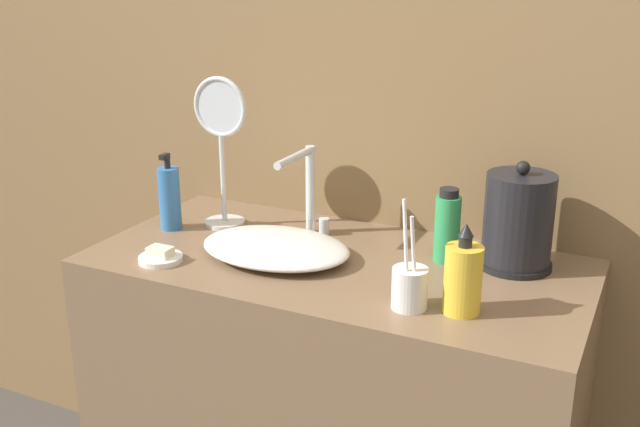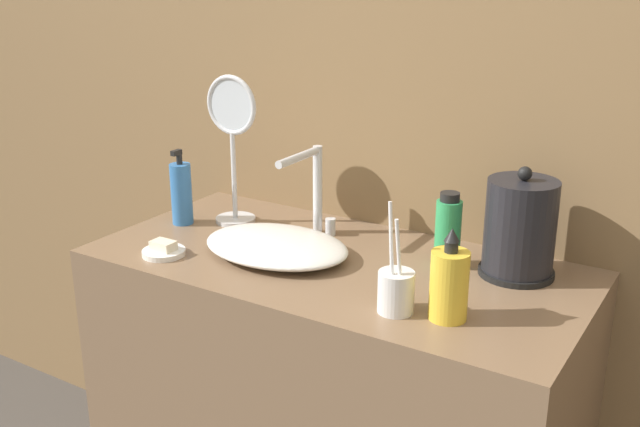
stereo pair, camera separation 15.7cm
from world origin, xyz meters
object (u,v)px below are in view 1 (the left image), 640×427
faucet (308,186)px  mouthwash_bottle (447,227)px  toothbrush_cup (410,287)px  lotion_bottle (170,198)px  shampoo_bottle (463,278)px  electric_kettle (518,224)px  vanity_mirror (221,139)px

faucet → mouthwash_bottle: size_ratio=1.30×
toothbrush_cup → lotion_bottle: 0.67m
faucet → shampoo_bottle: 0.49m
faucet → mouthwash_bottle: (0.33, -0.01, -0.04)m
lotion_bottle → shampoo_bottle: size_ratio=1.08×
shampoo_bottle → electric_kettle: bearing=80.6°
shampoo_bottle → mouthwash_bottle: 0.25m
faucet → shampoo_bottle: (0.43, -0.23, -0.05)m
faucet → mouthwash_bottle: faucet is taller
faucet → electric_kettle: 0.47m
faucet → shampoo_bottle: size_ratio=1.21×
electric_kettle → shampoo_bottle: (-0.04, -0.26, -0.03)m
electric_kettle → vanity_mirror: vanity_mirror is taller
electric_kettle → shampoo_bottle: size_ratio=1.33×
toothbrush_cup → vanity_mirror: (-0.55, 0.24, 0.17)m
faucet → lotion_bottle: bearing=-163.0°
electric_kettle → vanity_mirror: size_ratio=0.64×
toothbrush_cup → vanity_mirror: vanity_mirror is taller
electric_kettle → vanity_mirror: 0.70m
toothbrush_cup → vanity_mirror: size_ratio=0.58×
electric_kettle → toothbrush_cup: size_ratio=1.09×
electric_kettle → lotion_bottle: 0.80m
electric_kettle → toothbrush_cup: (-0.13, -0.28, -0.05)m
shampoo_bottle → toothbrush_cup: bearing=-164.6°
faucet → toothbrush_cup: size_ratio=0.99×
faucet → electric_kettle: size_ratio=0.91×
toothbrush_cup → lotion_bottle: size_ratio=1.13×
electric_kettle → shampoo_bottle: electric_kettle is taller
lotion_bottle → mouthwash_bottle: 0.65m
faucet → vanity_mirror: size_ratio=0.58×
toothbrush_cup → faucet: bearing=142.6°
lotion_bottle → toothbrush_cup: bearing=-13.9°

